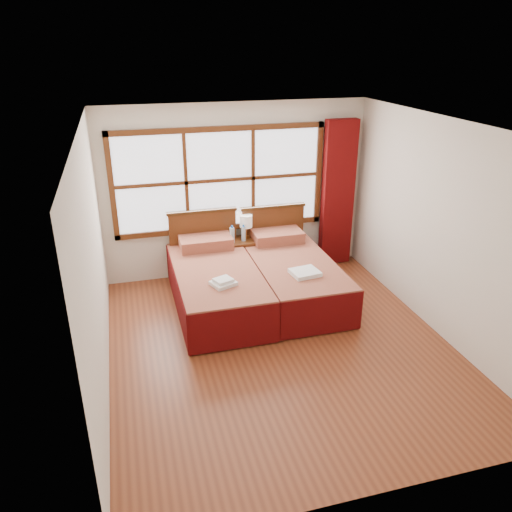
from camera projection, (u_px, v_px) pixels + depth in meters
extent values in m
plane|color=brown|center=(280.00, 346.00, 6.02)|extent=(4.50, 4.50, 0.00)
plane|color=white|center=(285.00, 126.00, 4.98)|extent=(4.50, 4.50, 0.00)
plane|color=silver|center=(236.00, 191.00, 7.49)|extent=(4.00, 0.00, 4.00)
plane|color=silver|center=(94.00, 266.00, 5.02)|extent=(0.00, 4.50, 4.50)
plane|color=silver|center=(441.00, 230.00, 5.99)|extent=(0.00, 4.50, 4.50)
cube|color=white|center=(220.00, 180.00, 7.33)|extent=(3.00, 0.02, 1.40)
cube|color=#552B12|center=(222.00, 228.00, 7.60)|extent=(3.16, 0.06, 0.08)
cube|color=#552B12|center=(219.00, 129.00, 7.01)|extent=(3.16, 0.06, 0.08)
cube|color=#552B12|center=(112.00, 188.00, 6.94)|extent=(0.08, 0.06, 1.56)
cube|color=#552B12|center=(318.00, 173.00, 7.68)|extent=(0.08, 0.06, 1.56)
cube|color=#552B12|center=(186.00, 183.00, 7.19)|extent=(0.05, 0.05, 1.40)
cube|color=#552B12|center=(253.00, 178.00, 7.43)|extent=(0.05, 0.05, 1.40)
cube|color=#552B12|center=(220.00, 180.00, 7.31)|extent=(3.00, 0.05, 0.05)
cube|color=#640A0A|center=(338.00, 194.00, 7.81)|extent=(0.50, 0.16, 2.30)
cube|color=#3E220C|center=(217.00, 297.00, 6.83)|extent=(0.97, 1.94, 0.32)
cube|color=maroon|center=(216.00, 278.00, 6.71)|extent=(1.09, 2.15, 0.26)
cube|color=#550909|center=(177.00, 293.00, 6.64)|extent=(0.03, 2.15, 0.54)
cube|color=#550909|center=(255.00, 284.00, 6.91)|extent=(0.03, 2.15, 0.54)
cube|color=#550909|center=(235.00, 329.00, 5.83)|extent=(1.09, 0.03, 0.54)
cube|color=maroon|center=(206.00, 242.00, 7.31)|extent=(0.76, 0.44, 0.17)
cube|color=#552B12|center=(203.00, 245.00, 7.57)|extent=(1.01, 0.06, 1.05)
cube|color=#3E220C|center=(202.00, 211.00, 7.36)|extent=(1.05, 0.08, 0.04)
cube|color=#3E220C|center=(293.00, 287.00, 7.09)|extent=(0.95, 1.90, 0.31)
cube|color=maroon|center=(294.00, 269.00, 6.98)|extent=(1.06, 2.11, 0.26)
cube|color=#550909|center=(257.00, 284.00, 6.91)|extent=(0.03, 2.11, 0.53)
cube|color=#550909|center=(328.00, 275.00, 7.17)|extent=(0.03, 2.11, 0.53)
cube|color=#550909|center=(321.00, 316.00, 6.12)|extent=(1.06, 0.03, 0.53)
cube|color=maroon|center=(277.00, 236.00, 7.57)|extent=(0.74, 0.43, 0.17)
cube|color=#552B12|center=(273.00, 239.00, 7.84)|extent=(0.99, 0.06, 1.03)
cube|color=#3E220C|center=(273.00, 207.00, 7.63)|extent=(1.03, 0.08, 0.04)
cube|color=#552B12|center=(241.00, 258.00, 7.67)|extent=(0.46, 0.41, 0.61)
cube|color=#3E220C|center=(245.00, 271.00, 7.53)|extent=(0.40, 0.02, 0.18)
cube|color=#3E220C|center=(245.00, 256.00, 7.43)|extent=(0.40, 0.02, 0.18)
sphere|color=olive|center=(245.00, 271.00, 7.52)|extent=(0.03, 0.03, 0.03)
sphere|color=olive|center=(245.00, 257.00, 7.42)|extent=(0.03, 0.03, 0.03)
cube|color=white|center=(223.00, 283.00, 6.22)|extent=(0.35, 0.33, 0.04)
cube|color=white|center=(223.00, 280.00, 6.21)|extent=(0.27, 0.25, 0.04)
cube|color=white|center=(305.00, 273.00, 6.52)|extent=(0.39, 0.35, 0.06)
cylinder|color=#CA8B41|center=(246.00, 237.00, 7.62)|extent=(0.12, 0.12, 0.02)
cylinder|color=#CA8B41|center=(246.00, 232.00, 7.59)|extent=(0.03, 0.03, 0.16)
cylinder|color=white|center=(246.00, 221.00, 7.52)|extent=(0.19, 0.19, 0.19)
cylinder|color=#A9C9DA|center=(232.00, 235.00, 7.40)|extent=(0.07, 0.07, 0.24)
cylinder|color=blue|center=(232.00, 227.00, 7.34)|extent=(0.03, 0.03, 0.03)
cylinder|color=#A9C9DA|center=(243.00, 234.00, 7.48)|extent=(0.07, 0.07, 0.22)
cylinder|color=blue|center=(243.00, 226.00, 7.42)|extent=(0.03, 0.03, 0.03)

